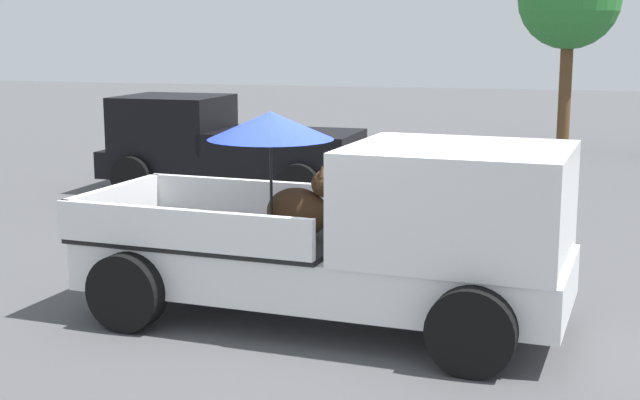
{
  "coord_description": "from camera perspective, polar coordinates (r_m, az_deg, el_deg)",
  "views": [
    {
      "loc": [
        2.36,
        -8.72,
        2.98
      ],
      "look_at": [
        -0.29,
        0.94,
        1.1
      ],
      "focal_mm": 50.42,
      "sensor_mm": 36.0,
      "label": 1
    }
  ],
  "objects": [
    {
      "name": "ground_plane",
      "position": [
        9.51,
        0.18,
        -7.62
      ],
      "size": [
        80.0,
        80.0,
        0.0
      ],
      "primitive_type": "plane",
      "color": "#4C4C4F"
    },
    {
      "name": "pickup_truck_red",
      "position": [
        16.87,
        -6.22,
        3.39
      ],
      "size": [
        4.84,
        2.26,
        1.8
      ],
      "rotation": [
        0.0,
        0.0,
        3.12
      ],
      "color": "black",
      "rests_on": "ground"
    },
    {
      "name": "pickup_truck_main",
      "position": [
        9.1,
        2.92,
        -2.14
      ],
      "size": [
        5.19,
        2.61,
        2.19
      ],
      "rotation": [
        0.0,
        0.0,
        -0.09
      ],
      "color": "black",
      "rests_on": "ground"
    }
  ]
}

